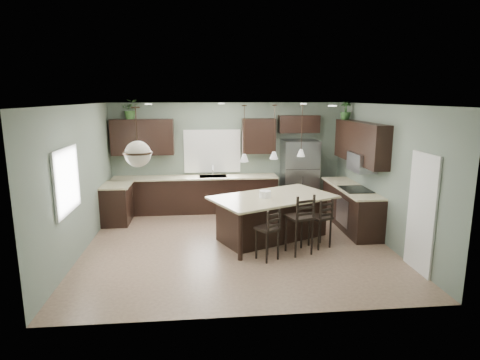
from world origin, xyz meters
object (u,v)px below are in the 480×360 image
kitchen_island (273,218)px  bar_stool_center (299,224)px  serving_dish (265,194)px  bar_stool_left (267,234)px  bar_stool_right (320,223)px  refrigerator (299,175)px  plant_back_left (130,109)px

kitchen_island → bar_stool_center: bar_stool_center is taller
serving_dish → bar_stool_center: bar_stool_center is taller
bar_stool_left → bar_stool_right: 1.26m
refrigerator → plant_back_left: size_ratio=3.88×
kitchen_island → bar_stool_left: bar_stool_left is taller
refrigerator → bar_stool_left: bearing=-113.1°
kitchen_island → bar_stool_right: (0.85, -0.54, 0.04)m
bar_stool_center → kitchen_island: bearing=94.2°
refrigerator → bar_stool_left: (-1.38, -3.23, -0.44)m
refrigerator → kitchen_island: size_ratio=0.75×
refrigerator → kitchen_island: refrigerator is taller
bar_stool_center → bar_stool_right: (0.49, 0.29, -0.09)m
refrigerator → bar_stool_center: (-0.73, -2.99, -0.34)m
bar_stool_left → refrigerator: bearing=33.4°
bar_stool_center → bar_stool_right: 0.58m
bar_stool_center → refrigerator: bearing=57.4°
bar_stool_right → kitchen_island: bearing=122.9°
refrigerator → bar_stool_right: (-0.23, -2.70, -0.42)m
refrigerator → kitchen_island: 2.46m
bar_stool_right → plant_back_left: plant_back_left is taller
serving_dish → bar_stool_left: serving_dish is taller
bar_stool_left → bar_stool_right: bearing=-8.9°
serving_dish → plant_back_left: (-3.00, 2.39, 1.64)m
bar_stool_center → bar_stool_left: bearing=-178.8°
plant_back_left → bar_stool_center: bearing=-41.6°
bar_stool_center → plant_back_left: bearing=119.4°
bar_stool_left → bar_stool_center: bearing=-13.3°
refrigerator → plant_back_left: (-4.26, 0.15, 1.71)m
serving_dish → bar_stool_left: (-0.11, -0.98, -0.51)m
refrigerator → kitchen_island: (-1.08, -2.16, -0.46)m
bar_stool_left → serving_dish: bearing=50.0°
refrigerator → serving_dish: refrigerator is taller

